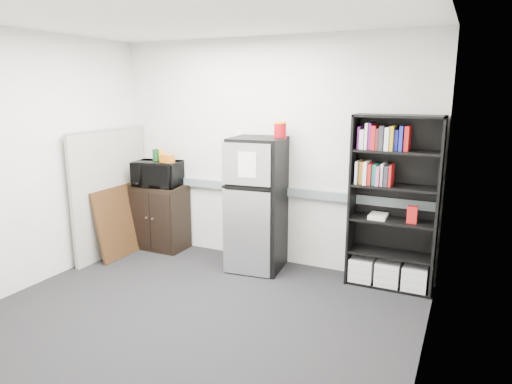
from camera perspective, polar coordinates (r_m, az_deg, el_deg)
floor at (r=4.46m, az=-8.08°, el=-15.48°), size 4.00×4.00×0.00m
wall_back at (r=5.53m, az=1.52°, el=4.91°), size 4.00×0.02×2.70m
wall_right at (r=3.35m, az=21.04°, el=-1.09°), size 0.02×3.50×2.70m
wall_left at (r=5.38m, az=-26.67°, el=3.35°), size 0.02×3.50×2.70m
ceiling at (r=3.98m, az=-9.37°, el=21.22°), size 4.00×3.50×0.02m
electrical_raceway at (r=5.58m, az=1.37°, el=0.29°), size 3.92×0.05×0.10m
wall_note at (r=5.65m, az=-1.76°, el=7.12°), size 0.14×0.00×0.10m
bookshelf at (r=5.01m, az=16.80°, el=-1.54°), size 0.90×0.34×1.85m
cubicle_partition at (r=6.12m, az=-17.68°, el=-0.05°), size 0.06×1.30×1.62m
cabinet at (r=6.24m, az=-11.87°, el=-3.08°), size 0.69×0.46×0.86m
microwave at (r=6.10m, az=-12.22°, el=2.25°), size 0.65×0.50×0.33m
snack_box_a at (r=6.11m, az=-12.39°, el=4.53°), size 0.08×0.07×0.15m
snack_box_b at (r=6.11m, az=-12.39°, el=4.53°), size 0.07×0.06×0.15m
snack_box_c at (r=6.05m, az=-11.60°, el=4.43°), size 0.08×0.06×0.14m
snack_bag at (r=5.95m, az=-11.05°, el=4.13°), size 0.20×0.13×0.10m
refrigerator at (r=5.34m, az=0.18°, el=-1.57°), size 0.65×0.68×1.57m
coffee_can at (r=5.22m, az=3.04°, el=7.93°), size 0.14×0.14×0.19m
framed_poster at (r=6.07m, az=-16.92°, el=-3.63°), size 0.20×0.70×0.89m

